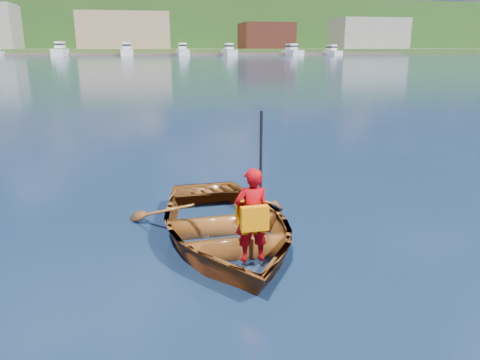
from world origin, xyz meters
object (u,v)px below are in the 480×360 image
at_px(child_paddler, 252,215).
at_px(dock, 163,54).
at_px(marina_yachts, 118,51).
at_px(rowboat, 224,225).

distance_m(child_paddler, dock, 149.47).
bearing_deg(dock, marina_yachts, -160.95).
bearing_deg(marina_yachts, child_paddler, -86.84).
bearing_deg(dock, child_paddler, -92.14).
xyz_separation_m(child_paddler, dock, (5.57, 149.37, -0.30)).
xyz_separation_m(dock, marina_yachts, (-13.56, -4.68, 0.98)).
height_order(child_paddler, marina_yachts, marina_yachts).
bearing_deg(dock, rowboat, -92.22).
height_order(dock, marina_yachts, marina_yachts).
xyz_separation_m(child_paddler, marina_yachts, (-8.00, 144.68, 0.68)).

